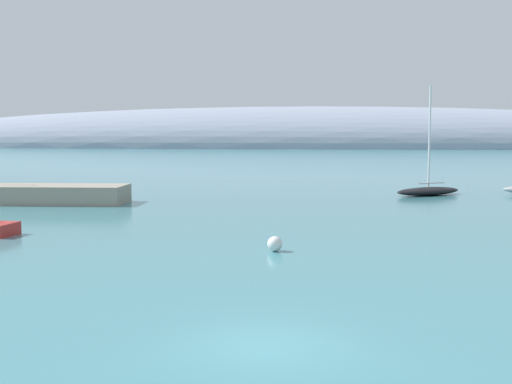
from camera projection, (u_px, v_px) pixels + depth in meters
water at (266, 347)px, 16.75m from camera, size 600.00×600.00×0.00m
distant_ridge at (297, 148)px, 266.46m from camera, size 393.12×61.23×33.80m
sailboat_black_outer_mooring at (428, 190)px, 58.27m from camera, size 7.05×5.82×9.85m
mooring_buoy_white at (275, 244)px, 30.35m from camera, size 0.72×0.72×0.72m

